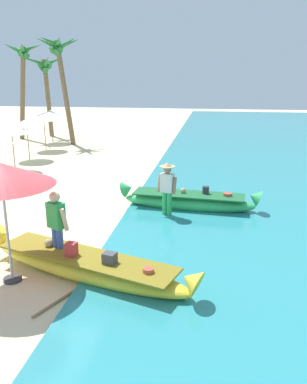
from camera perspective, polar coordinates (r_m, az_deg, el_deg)
ground_plane at (r=9.17m, az=-17.38°, el=-9.75°), size 80.00×80.00×0.00m
boat_yellow_foreground at (r=8.19m, az=-9.66°, el=-10.38°), size 4.84×2.23×0.80m
boat_green_midground at (r=11.93m, az=5.06°, el=-1.31°), size 4.25×1.12×0.84m
person_vendor_hatted at (r=11.08m, az=1.97°, el=0.83°), size 0.58×0.44×1.63m
person_tourist_customer at (r=8.42m, az=-13.69°, el=-4.72°), size 0.57×0.43×1.69m
patio_umbrella_large at (r=7.82m, az=-21.03°, el=2.32°), size 1.98×1.98×2.40m
parasol_row_1 at (r=17.49m, az=-19.70°, el=8.42°), size 1.60×1.60×1.91m
parasol_row_2 at (r=19.68m, az=-17.74°, el=9.41°), size 1.60×1.60×1.91m
parasol_row_3 at (r=22.00m, az=-15.47°, el=10.28°), size 1.60×1.60×1.91m
parasol_row_4 at (r=24.35m, az=-14.49°, el=10.91°), size 1.60×1.60×1.91m
palm_tree_tall_inland at (r=26.09m, az=-18.19°, el=17.18°), size 2.47×2.53×5.80m
palm_tree_leaning_seaward at (r=23.61m, az=-13.38°, el=18.42°), size 2.31×2.63×5.99m
palm_tree_mid_cluster at (r=26.97m, az=-15.32°, el=16.42°), size 2.57×2.58×5.09m
paddle at (r=7.85m, az=-11.39°, el=-13.76°), size 0.80×1.50×0.05m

